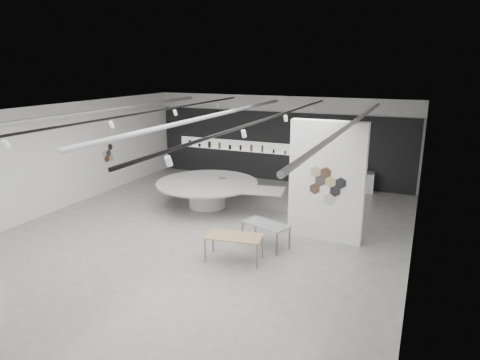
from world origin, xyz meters
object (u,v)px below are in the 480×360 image
at_px(partition_column, 327,182).
at_px(sample_table_wood, 234,238).
at_px(sample_table_stone, 266,226).
at_px(kitchen_counter, 355,181).
at_px(display_island, 209,191).

bearing_deg(partition_column, sample_table_wood, -127.88).
height_order(sample_table_stone, kitchen_counter, kitchen_counter).
relative_size(sample_table_wood, kitchen_counter, 1.03).
bearing_deg(kitchen_counter, display_island, -144.73).
xyz_separation_m(display_island, sample_table_wood, (2.71, -3.73, 0.03)).
xyz_separation_m(partition_column, display_island, (-4.60, 1.30, -1.18)).
bearing_deg(sample_table_stone, kitchen_counter, 77.70).
height_order(partition_column, sample_table_stone, partition_column).
distance_m(partition_column, display_island, 4.93).
height_order(display_island, sample_table_stone, display_island).
bearing_deg(sample_table_wood, sample_table_stone, 69.41).
distance_m(display_island, sample_table_stone, 4.05).
bearing_deg(display_island, sample_table_stone, -48.57).
height_order(display_island, sample_table_wood, display_island).
bearing_deg(sample_table_wood, partition_column, 52.12).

